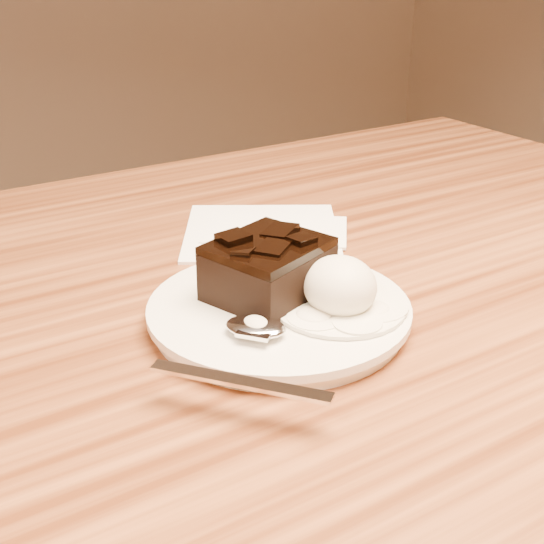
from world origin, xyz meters
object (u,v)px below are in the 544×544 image
plate (279,314)px  napkin (262,231)px  spoon (256,329)px  ice_cream_scoop (340,286)px  brownie (268,273)px

plate → napkin: plate is taller
spoon → napkin: (0.13, 0.20, -0.02)m
spoon → ice_cream_scoop: bearing=-38.1°
ice_cream_scoop → napkin: ice_cream_scoop is taller
ice_cream_scoop → spoon: (-0.07, -0.00, -0.01)m
plate → brownie: (0.00, 0.02, 0.03)m
ice_cream_scoop → brownie: bearing=125.2°
plate → ice_cream_scoop: bearing=-41.4°
napkin → spoon: bearing=-122.6°
plate → spoon: spoon is taller
plate → brownie: 0.03m
brownie → spoon: (-0.04, -0.05, -0.01)m
brownie → napkin: (0.09, 0.15, -0.03)m
plate → napkin: bearing=62.5°
plate → ice_cream_scoop: 0.05m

